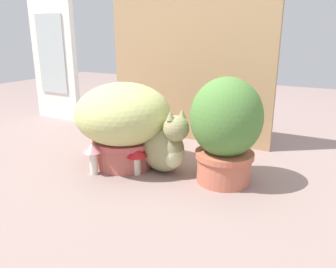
# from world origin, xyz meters

# --- Properties ---
(ground_plane) EXTENTS (6.00, 6.00, 0.00)m
(ground_plane) POSITION_xyz_m (0.00, 0.00, 0.00)
(ground_plane) COLOR gray
(cardboard_backdrop) EXTENTS (0.99, 0.03, 0.94)m
(cardboard_backdrop) POSITION_xyz_m (0.02, 0.56, 0.47)
(cardboard_backdrop) COLOR tan
(cardboard_backdrop) RESTS_ON ground
(window_panel_white) EXTENTS (0.39, 0.05, 0.85)m
(window_panel_white) POSITION_xyz_m (-1.02, 0.55, 0.43)
(window_panel_white) COLOR white
(window_panel_white) RESTS_ON ground
(grass_planter) EXTENTS (0.44, 0.44, 0.40)m
(grass_planter) POSITION_xyz_m (-0.05, 0.02, 0.22)
(grass_planter) COLOR #B65C50
(grass_planter) RESTS_ON ground
(leafy_planter) EXTENTS (0.30, 0.30, 0.45)m
(leafy_planter) POSITION_xyz_m (0.42, 0.07, 0.24)
(leafy_planter) COLOR #C46851
(leafy_planter) RESTS_ON ground
(cat) EXTENTS (0.35, 0.28, 0.32)m
(cat) POSITION_xyz_m (0.15, 0.05, 0.12)
(cat) COLOR #949062
(cat) RESTS_ON ground
(mushroom_ornament_red) EXTENTS (0.10, 0.10, 0.13)m
(mushroom_ornament_red) POSITION_xyz_m (0.06, -0.04, 0.10)
(mushroom_ornament_red) COLOR silver
(mushroom_ornament_red) RESTS_ON ground
(mushroom_ornament_pink) EXTENTS (0.09, 0.09, 0.15)m
(mushroom_ornament_pink) POSITION_xyz_m (-0.12, -0.13, 0.10)
(mushroom_ornament_pink) COLOR silver
(mushroom_ornament_pink) RESTS_ON ground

